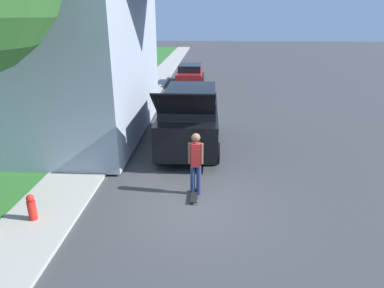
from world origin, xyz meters
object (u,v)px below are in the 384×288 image
Objects in this scene: car_down_street at (190,74)px; fire_hydrant at (32,207)px; skateboarder at (196,161)px; skateboard at (194,195)px; suv_parked at (190,117)px.

fire_hydrant is (-2.74, -18.04, -0.26)m from car_down_street.
car_down_street is 18.25m from fire_hydrant.
skateboarder reaches higher than car_down_street.
fire_hydrant is (-3.86, -1.62, -0.60)m from skateboarder.
skateboarder is 2.26× the size of skateboard.
car_down_street is 2.27× the size of skateboarder.
skateboarder is at bearing 22.81° from fire_hydrant.
car_down_street is at bearing 93.31° from suv_parked.
skateboarder is 4.23m from fire_hydrant.
suv_parked is at bearing 57.39° from fire_hydrant.
skateboarder is (0.39, -3.80, -0.14)m from suv_parked.
skateboard is 4.09m from fire_hydrant.
suv_parked is 8.85× the size of fire_hydrant.
skateboard is at bearing -98.39° from skateboarder.
suv_parked is 3.25× the size of skateboarder.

